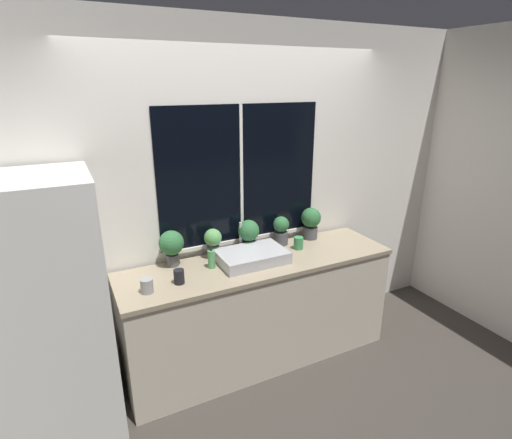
{
  "coord_description": "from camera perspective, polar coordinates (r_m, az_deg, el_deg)",
  "views": [
    {
      "loc": [
        -1.3,
        -2.26,
        2.24
      ],
      "look_at": [
        -0.03,
        0.29,
        1.25
      ],
      "focal_mm": 28.0,
      "sensor_mm": 36.0,
      "label": 1
    }
  ],
  "objects": [
    {
      "name": "wall_right",
      "position": [
        5.19,
        16.13,
        8.54
      ],
      "size": [
        0.06,
        7.0,
        2.7
      ],
      "color": "silver",
      "rests_on": "ground_plane"
    },
    {
      "name": "mug_black",
      "position": [
        2.86,
        -10.94,
        -8.01
      ],
      "size": [
        0.07,
        0.07,
        0.1
      ],
      "color": "black",
      "rests_on": "counter"
    },
    {
      "name": "potted_plant_far_left",
      "position": [
        3.08,
        -11.99,
        -3.54
      ],
      "size": [
        0.19,
        0.19,
        0.28
      ],
      "color": "#4C4C51",
      "rests_on": "counter"
    },
    {
      "name": "mug_green",
      "position": [
        3.38,
        6.08,
        -3.36
      ],
      "size": [
        0.08,
        0.08,
        0.1
      ],
      "color": "#38844C",
      "rests_on": "counter"
    },
    {
      "name": "counter",
      "position": [
        3.38,
        0.45,
        -12.84
      ],
      "size": [
        2.21,
        0.61,
        0.9
      ],
      "color": "beige",
      "rests_on": "ground_plane"
    },
    {
      "name": "wall_back",
      "position": [
        3.31,
        -2.35,
        3.57
      ],
      "size": [
        8.0,
        0.09,
        2.7
      ],
      "color": "silver",
      "rests_on": "ground_plane"
    },
    {
      "name": "refrigerator",
      "position": [
        2.87,
        -27.93,
        -11.77
      ],
      "size": [
        0.73,
        0.69,
        1.74
      ],
      "color": "silver",
      "rests_on": "ground_plane"
    },
    {
      "name": "ground_plane",
      "position": [
        3.44,
        2.81,
        -21.55
      ],
      "size": [
        14.0,
        14.0,
        0.0
      ],
      "primitive_type": "plane",
      "color": "#38332D"
    },
    {
      "name": "mug_grey",
      "position": [
        2.79,
        -15.33,
        -9.12
      ],
      "size": [
        0.08,
        0.08,
        0.1
      ],
      "color": "gray",
      "rests_on": "counter"
    },
    {
      "name": "sink",
      "position": [
        3.13,
        -0.62,
        -5.24
      ],
      "size": [
        0.53,
        0.41,
        0.26
      ],
      "color": "#ADADB2",
      "rests_on": "counter"
    },
    {
      "name": "potted_plant_far_right",
      "position": [
        3.58,
        7.84,
        -0.25
      ],
      "size": [
        0.18,
        0.18,
        0.28
      ],
      "color": "#4C4C51",
      "rests_on": "counter"
    },
    {
      "name": "soap_bottle",
      "position": [
        3.04,
        -6.4,
        -5.55
      ],
      "size": [
        0.06,
        0.06,
        0.18
      ],
      "color": "#519E5B",
      "rests_on": "counter"
    },
    {
      "name": "potted_plant_right",
      "position": [
        3.43,
        3.59,
        -1.49
      ],
      "size": [
        0.14,
        0.14,
        0.25
      ],
      "color": "#4C4C51",
      "rests_on": "counter"
    },
    {
      "name": "potted_plant_center",
      "position": [
        3.29,
        -1.06,
        -1.97
      ],
      "size": [
        0.18,
        0.18,
        0.27
      ],
      "color": "#4C4C51",
      "rests_on": "counter"
    },
    {
      "name": "potted_plant_left",
      "position": [
        3.18,
        -6.17,
        -3.06
      ],
      "size": [
        0.14,
        0.14,
        0.24
      ],
      "color": "#4C4C51",
      "rests_on": "counter"
    }
  ]
}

